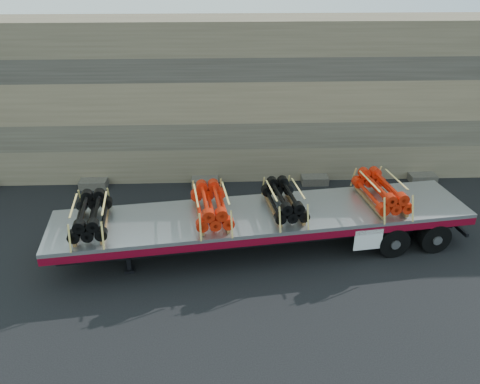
% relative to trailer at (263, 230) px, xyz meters
% --- Properties ---
extents(ground, '(120.00, 120.00, 0.00)m').
position_rel_trailer_xyz_m(ground, '(0.81, 0.44, -0.72)').
color(ground, black).
rests_on(ground, ground).
extents(rock_wall, '(44.00, 3.00, 7.00)m').
position_rel_trailer_xyz_m(rock_wall, '(0.81, 6.94, 2.78)').
color(rock_wall, '#7A6B54').
rests_on(rock_wall, ground).
extents(trailer, '(14.61, 4.60, 1.44)m').
position_rel_trailer_xyz_m(trailer, '(0.00, 0.00, 0.00)').
color(trailer, '#B2B5BA').
rests_on(trailer, ground).
extents(bundle_front, '(1.46, 2.46, 0.83)m').
position_rel_trailer_xyz_m(bundle_front, '(-5.66, -0.74, 1.13)').
color(bundle_front, black).
rests_on(bundle_front, trailer).
extents(bundle_midfront, '(1.50, 2.53, 0.85)m').
position_rel_trailer_xyz_m(bundle_midfront, '(-1.79, -0.23, 1.14)').
color(bundle_midfront, red).
rests_on(bundle_midfront, trailer).
extents(bundle_midrear, '(1.42, 2.40, 0.81)m').
position_rel_trailer_xyz_m(bundle_midrear, '(0.71, 0.09, 1.12)').
color(bundle_midrear, black).
rests_on(bundle_midrear, trailer).
extents(bundle_rear, '(1.52, 2.57, 0.86)m').
position_rel_trailer_xyz_m(bundle_rear, '(4.22, 0.55, 1.15)').
color(bundle_rear, red).
rests_on(bundle_rear, trailer).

